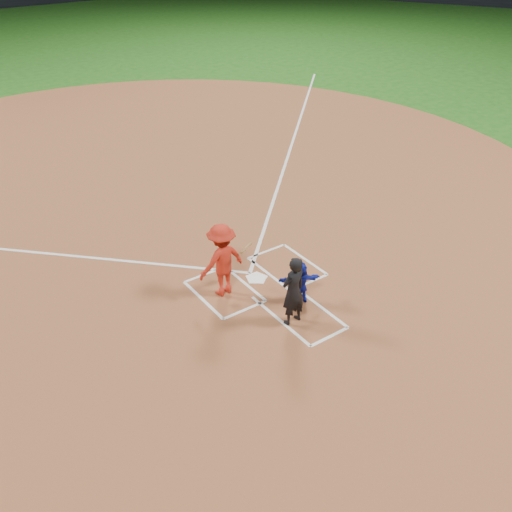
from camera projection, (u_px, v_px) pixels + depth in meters
ground at (257, 279)px, 14.53m from camera, size 120.00×120.00×0.00m
home_plate_dirt at (151, 194)px, 18.68m from camera, size 28.00×28.00×0.01m
home_plate at (257, 278)px, 14.52m from camera, size 0.60×0.60×0.02m
catcher at (300, 282)px, 13.42m from camera, size 1.05×0.71×1.09m
umpire at (293, 291)px, 12.59m from camera, size 0.66×0.46×1.72m
chalk_markings at (161, 202)px, 18.18m from camera, size 28.35×17.32×0.01m
batter_at_plate at (222, 260)px, 13.52m from camera, size 1.57×0.83×1.87m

